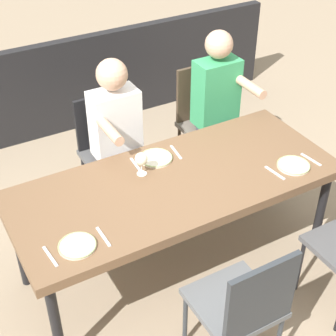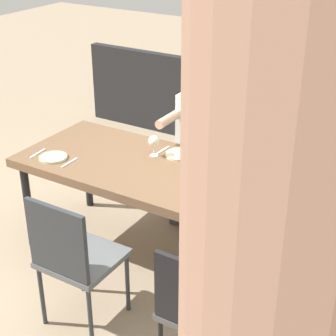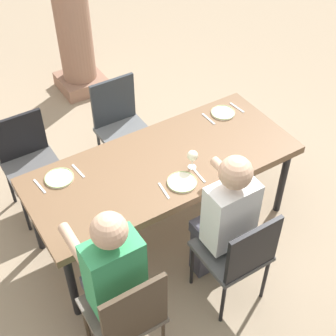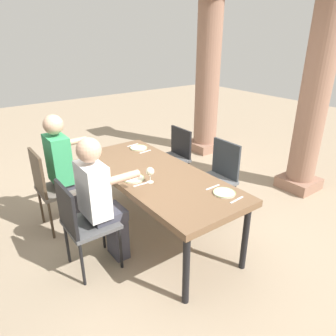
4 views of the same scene
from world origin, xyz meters
name	(u,v)px [view 2 (image 2 of 4)]	position (x,y,z in m)	size (l,w,h in m)	color
ground_plane	(161,259)	(0.00, 0.00, 0.00)	(16.00, 16.00, 0.00)	gray
dining_table	(161,177)	(0.00, 0.00, 0.69)	(2.08, 0.87, 0.75)	brown
chair_west_north	(203,308)	(-0.79, 0.85, 0.51)	(0.44, 0.44, 0.87)	#4F4F50
chair_west_south	(309,174)	(-0.79, -0.86, 0.55)	(0.44, 0.44, 0.96)	#6A6158
chair_mid_north	(73,255)	(0.08, 0.86, 0.53)	(0.44, 0.44, 0.92)	#5B5E61
chair_mid_south	(207,151)	(0.08, -0.85, 0.54)	(0.44, 0.44, 0.91)	#4F4F50
diner_woman_green	(303,164)	(-0.79, -0.68, 0.71)	(0.35, 0.50, 1.32)	#3F3F4C
diner_man_white	(196,141)	(0.08, -0.66, 0.70)	(0.35, 0.50, 1.30)	#3F3F4C
patio_railing	(272,115)	(0.00, -2.12, 0.45)	(4.48, 0.10, 0.90)	black
plate_0	(243,213)	(-0.73, 0.25, 0.76)	(0.21, 0.21, 0.02)	silver
fork_0	(267,221)	(-0.88, 0.25, 0.76)	(0.02, 0.17, 0.01)	silver
spoon_0	(221,207)	(-0.58, 0.25, 0.76)	(0.02, 0.17, 0.01)	silver
plate_1	(180,154)	(0.00, -0.26, 0.76)	(0.22, 0.22, 0.02)	silver
wine_glass_1	(154,142)	(0.15, -0.16, 0.86)	(0.08, 0.08, 0.16)	white
fork_1	(198,160)	(-0.15, -0.26, 0.76)	(0.02, 0.17, 0.01)	silver
spoon_1	(162,151)	(0.15, -0.26, 0.76)	(0.02, 0.17, 0.01)	silver
plate_2	(53,157)	(0.75, 0.25, 0.76)	(0.20, 0.20, 0.02)	silver
fork_2	(69,163)	(0.60, 0.25, 0.76)	(0.02, 0.17, 0.01)	silver
spoon_2	(38,153)	(0.90, 0.25, 0.76)	(0.02, 0.17, 0.01)	silver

